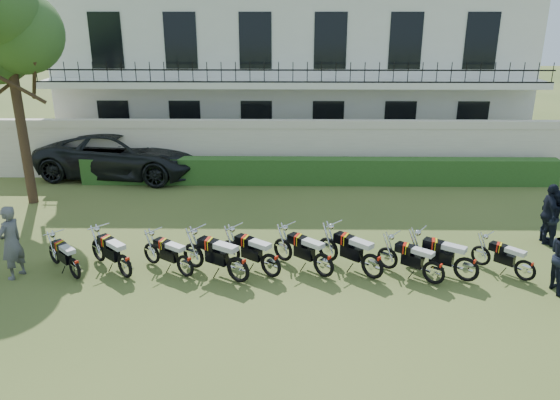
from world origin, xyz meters
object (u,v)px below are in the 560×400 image
at_px(motorcycle_6, 373,260).
at_px(motorcycle_7, 434,267).
at_px(motorcycle_0, 74,264).
at_px(motorcycle_8, 467,264).
at_px(inspector, 11,242).
at_px(officer_5, 549,214).
at_px(motorcycle_3, 238,263).
at_px(motorcycle_9, 526,265).
at_px(motorcycle_1, 124,261).
at_px(motorcycle_4, 271,260).
at_px(motorcycle_2, 185,261).
at_px(tree_west_near, 6,24).
at_px(suv, 122,154).
at_px(motorcycle_5, 324,259).
at_px(officer_4, 554,217).

bearing_deg(motorcycle_6, motorcycle_7, -56.61).
relative_size(motorcycle_0, motorcycle_8, 0.75).
height_order(motorcycle_7, inspector, inspector).
bearing_deg(officer_5, motorcycle_3, 115.24).
bearing_deg(motorcycle_9, motorcycle_1, 135.61).
distance_m(motorcycle_4, motorcycle_9, 6.27).
xyz_separation_m(motorcycle_2, motorcycle_8, (6.94, -0.16, 0.05)).
bearing_deg(tree_west_near, motorcycle_0, -57.90).
bearing_deg(motorcycle_0, motorcycle_3, -47.39).
bearing_deg(motorcycle_0, motorcycle_1, -41.99).
bearing_deg(motorcycle_8, motorcycle_4, 122.28).
height_order(tree_west_near, motorcycle_2, tree_west_near).
bearing_deg(suv, motorcycle_7, -124.21).
xyz_separation_m(motorcycle_0, motorcycle_3, (4.07, -0.14, 0.10)).
bearing_deg(motorcycle_5, suv, 82.23).
relative_size(motorcycle_6, inspector, 0.83).
bearing_deg(motorcycle_4, officer_4, -37.31).
bearing_deg(motorcycle_8, motorcycle_2, 122.96).
height_order(motorcycle_0, motorcycle_1, motorcycle_1).
bearing_deg(motorcycle_1, motorcycle_3, -50.70).
bearing_deg(officer_4, motorcycle_5, 96.96).
bearing_deg(motorcycle_2, motorcycle_3, -66.42).
bearing_deg(motorcycle_8, tree_west_near, 101.26).
xyz_separation_m(motorcycle_2, motorcycle_7, (6.11, -0.30, 0.01)).
xyz_separation_m(motorcycle_0, motorcycle_6, (7.38, 0.11, 0.09)).
relative_size(motorcycle_4, inspector, 0.87).
xyz_separation_m(motorcycle_6, motorcycle_9, (3.76, -0.05, -0.09)).
relative_size(tree_west_near, officer_4, 4.95).
bearing_deg(motorcycle_5, officer_5, -29.89).
height_order(motorcycle_4, inspector, inspector).
bearing_deg(suv, motorcycle_9, -117.86).
distance_m(motorcycle_1, motorcycle_3, 2.85).
xyz_separation_m(tree_west_near, motorcycle_1, (4.73, -5.50, -5.40)).
distance_m(motorcycle_1, motorcycle_2, 1.49).
distance_m(motorcycle_7, officer_4, 4.76).
xyz_separation_m(motorcycle_3, motorcycle_7, (4.76, -0.01, -0.06)).
relative_size(motorcycle_8, inspector, 0.91).
bearing_deg(motorcycle_0, motorcycle_5, -43.76).
xyz_separation_m(motorcycle_8, officer_4, (3.18, 2.41, 0.29)).
xyz_separation_m(motorcycle_4, motorcycle_8, (4.80, -0.17, 0.01)).
xyz_separation_m(motorcycle_4, motorcycle_7, (3.97, -0.31, -0.03)).
distance_m(motorcycle_1, officer_5, 11.69).
height_order(motorcycle_9, inspector, inspector).
height_order(motorcycle_0, officer_4, officer_4).
distance_m(motorcycle_2, officer_4, 10.38).
distance_m(motorcycle_5, motorcycle_8, 3.49).
height_order(motorcycle_3, motorcycle_5, motorcycle_3).
bearing_deg(motorcycle_8, officer_4, -18.52).
bearing_deg(motorcycle_2, motorcycle_7, -57.29).
bearing_deg(motorcycle_8, motorcycle_9, -53.03).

